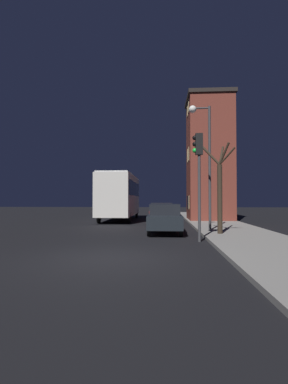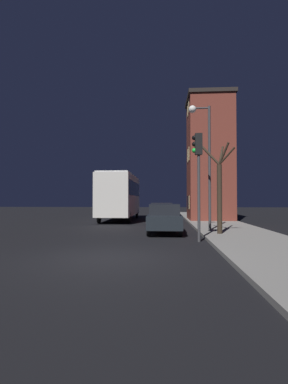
{
  "view_description": "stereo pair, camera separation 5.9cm",
  "coord_description": "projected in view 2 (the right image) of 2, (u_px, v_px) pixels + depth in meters",
  "views": [
    {
      "loc": [
        1.73,
        -9.0,
        1.77
      ],
      "look_at": [
        0.44,
        10.57,
        2.26
      ],
      "focal_mm": 28.0,
      "sensor_mm": 36.0,
      "label": 1
    },
    {
      "loc": [
        1.79,
        -9.0,
        1.77
      ],
      "look_at": [
        0.44,
        10.57,
        2.26
      ],
      "focal_mm": 28.0,
      "sensor_mm": 36.0,
      "label": 2
    }
  ],
  "objects": [
    {
      "name": "ground_plane",
      "position": [
        106.0,
        258.0,
        9.05
      ],
      "size": [
        120.0,
        120.0,
        0.0
      ],
      "primitive_type": "plane",
      "color": "black"
    },
    {
      "name": "brick_building",
      "position": [
        209.0,
        158.0,
        24.87
      ],
      "size": [
        3.72,
        4.35,
        10.2
      ],
      "color": "brown",
      "rests_on": "sidewalk"
    },
    {
      "name": "streetlamp",
      "position": [
        204.0,
        146.0,
        16.15
      ],
      "size": [
        1.17,
        0.41,
        6.75
      ],
      "color": "#38383A",
      "rests_on": "sidewalk"
    },
    {
      "name": "traffic_light",
      "position": [
        198.0,
        164.0,
        12.58
      ],
      "size": [
        0.43,
        0.24,
        4.56
      ],
      "color": "#38383A",
      "rests_on": "ground"
    },
    {
      "name": "bare_tree",
      "position": [
        219.0,
        189.0,
        14.43
      ],
      "size": [
        1.61,
        1.44,
        4.49
      ],
      "color": "#2D2319",
      "rests_on": "sidewalk"
    },
    {
      "name": "bus",
      "position": [
        120.0,
        194.0,
        25.49
      ],
      "size": [
        2.52,
        9.2,
        3.83
      ],
      "color": "beige",
      "rests_on": "ground"
    },
    {
      "name": "car_near_lane",
      "position": [
        164.0,
        218.0,
        15.68
      ],
      "size": [
        1.71,
        4.12,
        1.54
      ],
      "color": "black",
      "rests_on": "ground"
    },
    {
      "name": "car_mid_lane",
      "position": [
        162.0,
        212.0,
        22.76
      ],
      "size": [
        1.75,
        3.8,
        1.52
      ],
      "color": "#B21E19",
      "rests_on": "ground"
    }
  ]
}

